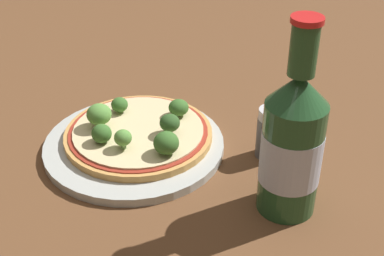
# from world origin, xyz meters

# --- Properties ---
(ground_plane) EXTENTS (3.00, 3.00, 0.00)m
(ground_plane) POSITION_xyz_m (0.00, 0.00, 0.00)
(ground_plane) COLOR brown
(plate) EXTENTS (0.25, 0.25, 0.01)m
(plate) POSITION_xyz_m (0.02, 0.01, 0.01)
(plate) COLOR #B2B7B2
(plate) RESTS_ON ground_plane
(pizza) EXTENTS (0.21, 0.21, 0.01)m
(pizza) POSITION_xyz_m (0.03, 0.02, 0.02)
(pizza) COLOR tan
(pizza) RESTS_ON plate
(broccoli_floret_0) EXTENTS (0.03, 0.03, 0.02)m
(broccoli_floret_0) POSITION_xyz_m (0.08, 0.05, 0.04)
(broccoli_floret_0) COLOR #6B8E51
(broccoli_floret_0) RESTS_ON pizza
(broccoli_floret_1) EXTENTS (0.02, 0.02, 0.02)m
(broccoli_floret_1) POSITION_xyz_m (-0.00, 0.06, 0.04)
(broccoli_floret_1) COLOR #6B8E51
(broccoli_floret_1) RESTS_ON pizza
(broccoli_floret_2) EXTENTS (0.03, 0.03, 0.03)m
(broccoli_floret_2) POSITION_xyz_m (0.06, -0.05, 0.04)
(broccoli_floret_2) COLOR #6B8E51
(broccoli_floret_2) RESTS_ON pizza
(broccoli_floret_3) EXTENTS (0.02, 0.02, 0.03)m
(broccoli_floret_3) POSITION_xyz_m (0.01, -0.03, 0.04)
(broccoli_floret_3) COLOR #6B8E51
(broccoli_floret_3) RESTS_ON pizza
(broccoli_floret_4) EXTENTS (0.03, 0.03, 0.03)m
(broccoli_floret_4) POSITION_xyz_m (-0.03, 0.03, 0.05)
(broccoli_floret_4) COLOR #6B8E51
(broccoli_floret_4) RESTS_ON pizza
(broccoli_floret_5) EXTENTS (0.03, 0.03, 0.03)m
(broccoli_floret_5) POSITION_xyz_m (0.07, -0.00, 0.04)
(broccoli_floret_5) COLOR #6B8E51
(broccoli_floret_5) RESTS_ON pizza
(broccoli_floret_6) EXTENTS (0.03, 0.03, 0.03)m
(broccoli_floret_6) POSITION_xyz_m (-0.02, -0.01, 0.04)
(broccoli_floret_6) COLOR #6B8E51
(broccoli_floret_6) RESTS_ON pizza
(beer_bottle) EXTENTS (0.07, 0.07, 0.24)m
(beer_bottle) POSITION_xyz_m (0.20, -0.13, 0.09)
(beer_bottle) COLOR #234C28
(beer_bottle) RESTS_ON ground_plane
(pepper_shaker) EXTENTS (0.04, 0.04, 0.07)m
(pepper_shaker) POSITION_xyz_m (0.20, -0.03, 0.04)
(pepper_shaker) COLOR #4C4C51
(pepper_shaker) RESTS_ON ground_plane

